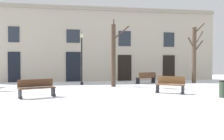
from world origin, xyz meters
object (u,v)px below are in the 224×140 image
at_px(litter_bin, 224,89).
at_px(bench_near_lamp, 170,85).
at_px(tree_foreground, 194,53).
at_px(bench_back_to_back_right, 37,88).
at_px(tree_center, 114,53).
at_px(streetlamp, 82,53).
at_px(bench_far_corner, 146,77).

height_order(litter_bin, bench_near_lamp, bench_near_lamp).
bearing_deg(litter_bin, bench_near_lamp, 133.15).
xyz_separation_m(tree_foreground, bench_back_to_back_right, (-11.82, -6.84, -1.98)).
xyz_separation_m(tree_center, streetlamp, (-2.07, 1.93, 0.09)).
height_order(tree_center, litter_bin, tree_center).
distance_m(tree_center, bench_far_corner, 4.20).
distance_m(tree_foreground, bench_back_to_back_right, 13.80).
bearing_deg(bench_near_lamp, litter_bin, -6.23).
bearing_deg(bench_far_corner, litter_bin, 71.71).
height_order(streetlamp, bench_near_lamp, streetlamp).
bearing_deg(bench_far_corner, tree_foreground, 151.84).
bearing_deg(litter_bin, tree_center, 123.10).
height_order(litter_bin, bench_back_to_back_right, bench_back_to_back_right).
xyz_separation_m(tree_foreground, litter_bin, (-2.90, -8.45, -2.04)).
xyz_separation_m(tree_foreground, bench_far_corner, (-4.03, 0.17, -1.97)).
xyz_separation_m(streetlamp, bench_far_corner, (5.14, 0.25, -1.93)).
bearing_deg(tree_center, bench_back_to_back_right, -134.41).
relative_size(bench_near_lamp, bench_far_corner, 0.80).
bearing_deg(bench_near_lamp, tree_foreground, 93.94).
relative_size(litter_bin, bench_near_lamp, 0.56).
bearing_deg(litter_bin, bench_back_to_back_right, 169.76).
bearing_deg(bench_back_to_back_right, bench_far_corner, 18.62).
relative_size(streetlamp, litter_bin, 4.87).
height_order(bench_near_lamp, bench_back_to_back_right, bench_near_lamp).
bearing_deg(tree_center, tree_foreground, 15.86).
distance_m(bench_near_lamp, bench_back_to_back_right, 7.04).
height_order(streetlamp, bench_far_corner, streetlamp).
xyz_separation_m(tree_center, bench_far_corner, (3.07, 2.18, -1.85)).
bearing_deg(bench_back_to_back_right, tree_center, 22.24).
distance_m(streetlamp, litter_bin, 10.65).
bearing_deg(tree_foreground, bench_near_lamp, -126.68).
bearing_deg(tree_center, litter_bin, -56.90).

